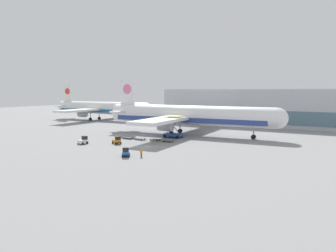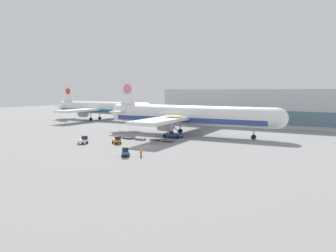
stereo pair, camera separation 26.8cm
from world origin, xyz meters
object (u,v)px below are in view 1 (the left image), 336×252
(baggage_dolly_trail, at_px, (168,141))
(scissor_lift_loader, at_px, (173,130))
(airplane_main, at_px, (186,116))
(baggage_dolly_second, at_px, (140,139))
(baggage_tug_foreground, at_px, (126,152))
(baggage_dolly_lead, at_px, (128,138))
(baggage_tug_mid, at_px, (83,141))
(baggage_tug_far, at_px, (117,141))
(ground_crew_near, at_px, (141,152))
(airplane_distant, at_px, (100,108))
(baggage_dolly_third, at_px, (155,139))
(traffic_cone_near, at_px, (158,142))
(ground_crew_far, at_px, (116,137))

(baggage_dolly_trail, bearing_deg, scissor_lift_loader, 112.33)
(airplane_main, height_order, baggage_dolly_second, airplane_main)
(baggage_tug_foreground, height_order, baggage_dolly_lead, baggage_tug_foreground)
(baggage_tug_mid, bearing_deg, baggage_tug_foreground, -110.50)
(baggage_tug_far, distance_m, ground_crew_near, 18.12)
(scissor_lift_loader, bearing_deg, airplane_distant, 146.95)
(airplane_main, height_order, baggage_dolly_third, airplane_main)
(airplane_main, relative_size, baggage_dolly_lead, 15.58)
(airplane_main, xyz_separation_m, baggage_dolly_second, (-6.00, -15.60, -5.45))
(baggage_tug_mid, relative_size, traffic_cone_near, 4.45)
(airplane_distant, height_order, baggage_dolly_third, airplane_distant)
(airplane_distant, xyz_separation_m, baggage_tug_foreground, (60.89, -60.03, -4.61))
(airplane_distant, relative_size, baggage_dolly_second, 14.63)
(airplane_distant, distance_m, ground_crew_far, 63.97)
(airplane_main, bearing_deg, airplane_distant, 152.93)
(scissor_lift_loader, distance_m, baggage_dolly_second, 10.37)
(airplane_distant, height_order, scissor_lift_loader, airplane_distant)
(baggage_tug_foreground, relative_size, baggage_tug_mid, 1.14)
(airplane_main, height_order, airplane_distant, airplane_main)
(baggage_dolly_third, distance_m, ground_crew_far, 10.52)
(scissor_lift_loader, bearing_deg, baggage_tug_far, -115.45)
(ground_crew_near, relative_size, traffic_cone_near, 3.00)
(baggage_tug_foreground, distance_m, baggage_dolly_trail, 20.87)
(baggage_tug_mid, relative_size, baggage_dolly_lead, 0.66)
(baggage_tug_far, xyz_separation_m, baggage_dolly_second, (1.18, 8.55, -0.49))
(baggage_dolly_lead, bearing_deg, ground_crew_near, -44.48)
(baggage_dolly_second, xyz_separation_m, traffic_cone_near, (7.15, -2.02, -0.12))
(airplane_main, bearing_deg, baggage_tug_foreground, -86.47)
(ground_crew_near, bearing_deg, baggage_dolly_second, -115.92)
(airplane_distant, xyz_separation_m, ground_crew_near, (63.95, -58.86, -4.51))
(baggage_dolly_lead, relative_size, baggage_dolly_second, 1.00)
(airplane_main, xyz_separation_m, baggage_tug_foreground, (4.57, -35.76, -4.96))
(airplane_distant, bearing_deg, baggage_tug_far, -46.26)
(scissor_lift_loader, height_order, ground_crew_near, scissor_lift_loader)
(baggage_tug_mid, xyz_separation_m, ground_crew_near, (22.20, -6.12, 0.09))
(scissor_lift_loader, relative_size, baggage_dolly_trail, 1.70)
(airplane_distant, xyz_separation_m, baggage_dolly_trail, (58.82, -39.27, -5.09))
(traffic_cone_near, bearing_deg, baggage_dolly_lead, 170.92)
(scissor_lift_loader, bearing_deg, airplane_main, 83.06)
(airplane_distant, height_order, baggage_tug_foreground, airplane_distant)
(airplane_distant, height_order, ground_crew_far, airplane_distant)
(scissor_lift_loader, bearing_deg, baggage_tug_mid, -127.33)
(baggage_tug_foreground, distance_m, baggage_tug_far, 16.51)
(baggage_dolly_lead, xyz_separation_m, baggage_dolly_trail, (12.56, 0.83, 0.00))
(baggage_dolly_trail, bearing_deg, ground_crew_near, -73.12)
(baggage_dolly_second, bearing_deg, baggage_tug_far, -95.65)
(baggage_tug_foreground, bearing_deg, baggage_tug_mid, -146.65)
(baggage_tug_far, bearing_deg, baggage_dolly_second, 106.20)
(baggage_dolly_third, height_order, traffic_cone_near, traffic_cone_near)
(baggage_dolly_second, xyz_separation_m, baggage_dolly_trail, (8.50, 0.60, 0.00))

